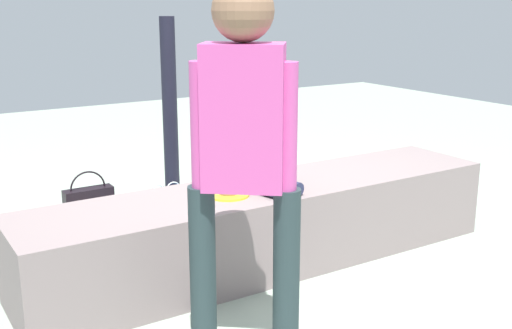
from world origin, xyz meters
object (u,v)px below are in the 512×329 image
at_px(child_seated, 266,150).
at_px(gift_bag, 166,208).
at_px(party_cup_red, 66,230).
at_px(adult_standing, 244,141).
at_px(cake_plate, 229,192).
at_px(water_bottle_near_gift, 327,179).
at_px(handbag_black_leather, 89,201).
at_px(cake_box_white, 337,196).
at_px(handbag_brown_canvas, 257,213).

bearing_deg(child_seated, gift_bag, 103.09).
bearing_deg(party_cup_red, adult_standing, -81.64).
bearing_deg(adult_standing, cake_plate, 64.97).
relative_size(water_bottle_near_gift, handbag_black_leather, 0.61).
bearing_deg(cake_plate, party_cup_red, 119.18).
distance_m(child_seated, party_cup_red, 1.47).
xyz_separation_m(cake_plate, handbag_black_leather, (-0.33, 1.39, -0.37)).
bearing_deg(adult_standing, gift_bag, 77.20).
bearing_deg(cake_box_white, child_seated, -147.68).
xyz_separation_m(party_cup_red, handbag_brown_canvas, (1.10, -0.52, 0.07)).
height_order(child_seated, cake_box_white, child_seated).
relative_size(child_seated, cake_box_white, 1.54).
bearing_deg(handbag_brown_canvas, child_seated, -117.63).
bearing_deg(cake_plate, gift_bag, 87.78).
bearing_deg(child_seated, party_cup_red, 128.51).
relative_size(gift_bag, cake_box_white, 0.96).
xyz_separation_m(gift_bag, water_bottle_near_gift, (1.42, 0.09, -0.03)).
height_order(water_bottle_near_gift, party_cup_red, water_bottle_near_gift).
height_order(gift_bag, party_cup_red, gift_bag).
bearing_deg(handbag_black_leather, cake_plate, -76.73).
distance_m(adult_standing, party_cup_red, 1.98).
xyz_separation_m(gift_bag, party_cup_red, (-0.62, 0.15, -0.08)).
bearing_deg(handbag_brown_canvas, party_cup_red, 154.50).
height_order(adult_standing, handbag_black_leather, adult_standing).
height_order(cake_plate, party_cup_red, cake_plate).
distance_m(adult_standing, handbag_brown_canvas, 1.70).
relative_size(cake_plate, party_cup_red, 2.26).
bearing_deg(gift_bag, cake_box_white, -9.97).
xyz_separation_m(handbag_black_leather, handbag_brown_canvas, (0.84, -0.86, 0.01)).
bearing_deg(adult_standing, party_cup_red, 98.36).
relative_size(child_seated, handbag_brown_canvas, 1.46).
xyz_separation_m(cake_plate, water_bottle_near_gift, (1.45, 0.99, -0.39)).
bearing_deg(child_seated, cake_box_white, 32.32).
bearing_deg(water_bottle_near_gift, handbag_brown_canvas, -153.90).
bearing_deg(water_bottle_near_gift, cake_plate, -145.75).
bearing_deg(cake_plate, cake_box_white, 27.60).
height_order(gift_bag, handbag_brown_canvas, handbag_brown_canvas).
distance_m(handbag_black_leather, handbag_brown_canvas, 1.20).
bearing_deg(cake_plate, handbag_black_leather, 103.27).
bearing_deg(party_cup_red, handbag_black_leather, 52.40).
bearing_deg(child_seated, adult_standing, -128.57).
distance_m(cake_plate, handbag_black_leather, 1.48).
distance_m(child_seated, handbag_black_leather, 1.60).
distance_m(party_cup_red, cake_box_white, 1.92).
height_order(child_seated, adult_standing, adult_standing).
bearing_deg(water_bottle_near_gift, cake_box_white, -116.63).
relative_size(water_bottle_near_gift, handbag_brown_canvas, 0.62).
bearing_deg(handbag_brown_canvas, gift_bag, 142.18).
bearing_deg(cake_box_white, gift_bag, 170.03).
relative_size(cake_box_white, handbag_brown_canvas, 0.95).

